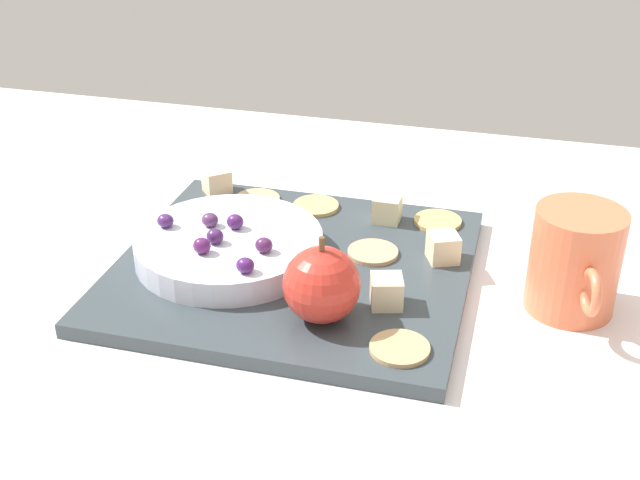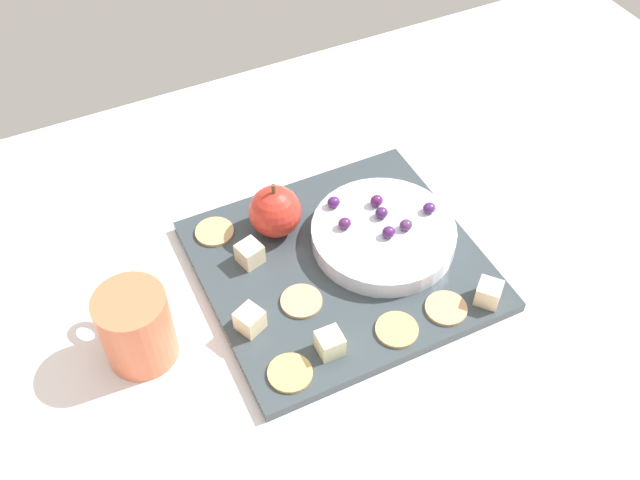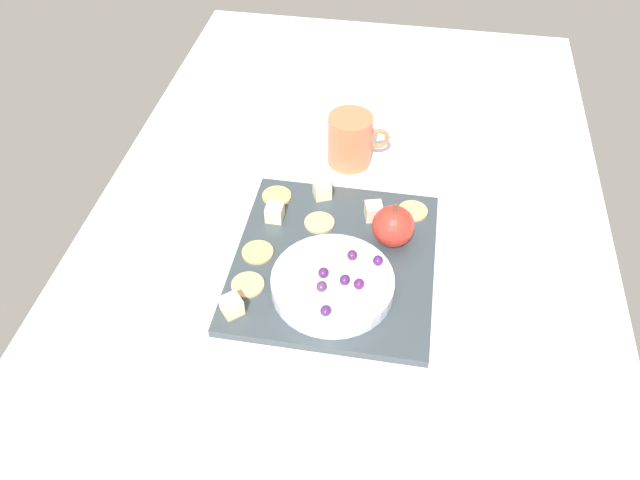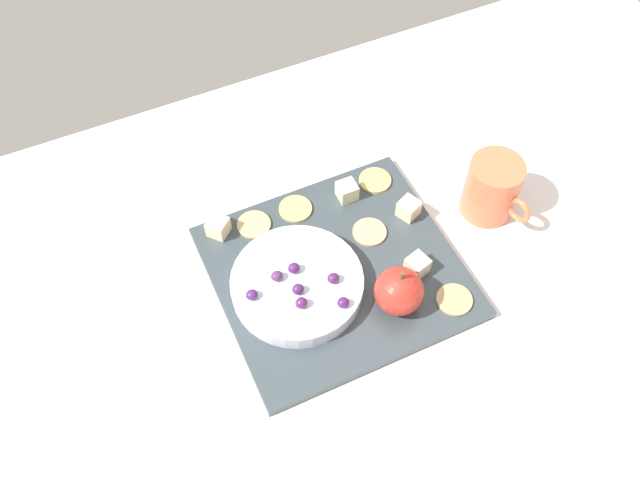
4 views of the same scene
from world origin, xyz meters
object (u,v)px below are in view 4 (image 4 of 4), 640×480
Objects in this scene: cheese_cube_3 at (409,208)px; cheese_cube_2 at (218,227)px; grape_6 at (333,278)px; cracker_1 at (454,300)px; cracker_0 at (254,225)px; grape_3 at (298,289)px; cracker_2 at (369,232)px; cheese_cube_0 at (417,265)px; grape_2 at (277,276)px; grape_5 at (294,268)px; apple_whole at (399,291)px; grape_0 at (250,292)px; grape_4 at (343,303)px; cup at (492,188)px; cracker_3 at (375,180)px; grape_1 at (301,303)px; platter at (336,272)px; serving_dish at (298,286)px; cracker_4 at (295,209)px; cheese_cube_1 at (347,191)px.

cheese_cube_2 is at bearing -18.00° from cheese_cube_3.
grape_6 is at bearing 124.59° from cheese_cube_2.
cheese_cube_2 is 0.55× the size of cracker_1.
cracker_0 is 14.31cm from grape_3.
cheese_cube_0 is at bearing 109.23° from cracker_2.
grape_2 is 2.49cm from grape_5.
apple_whole is 23.55cm from cracker_0.
grape_0 and grape_4 have the same top height.
grape_5 reaches higher than cracker_1.
grape_5 is (12.78, 2.73, 2.93)cm from cracker_2.
cup reaches higher than grape_6.
grape_5 is at bearing -63.79° from grape_4.
cracker_1 is 1.00× the size of cracker_3.
grape_1 reaches higher than cracker_2.
grape_2 is at bearing -76.20° from grape_1.
cracker_0 is 0.45× the size of cup.
grape_1 is at bearing -23.88° from grape_4.
platter is at bearing -42.40° from cracker_1.
cheese_cube_0 is at bearing 178.78° from grape_1.
serving_dish is 6.60× the size of cheese_cube_0.
grape_3 is at bearing 6.17° from cup.
cheese_cube_3 is 16.32cm from cracker_4.
cracker_3 is at bearing -109.58° from apple_whole.
grape_4 is (-10.14, 6.46, 0.05)cm from grape_0.
cracker_4 is at bearing -111.93° from serving_dish.
cup is at bearing -137.13° from cracker_1.
grape_0 reaches higher than cracker_4.
cracker_3 is 21.07cm from grape_5.
serving_dish is 6.60× the size of cheese_cube_3.
cup is (-18.16, 2.46, 3.12)cm from cracker_2.
grape_4 is (14.35, -4.39, 2.90)cm from cracker_1.
apple_whole is 4.04× the size of grape_3.
cracker_0 and cracker_3 have the same top height.
cheese_cube_1 is at bearing -150.56° from grape_0.
apple_whole reaches higher than cracker_1.
cup is at bearing 157.75° from cracker_4.
serving_dish is 2.45cm from grape_3.
cup is at bearing -177.67° from platter.
cracker_1 is (1.34, 15.13, -1.14)cm from cheese_cube_3.
apple_whole is 4.04× the size of grape_2.
grape_6 is (6.79, -5.37, -0.13)cm from apple_whole.
grape_6 is (-10.58, 15.34, 1.77)cm from cheese_cube_2.
platter is 20.17× the size of grape_4.
cheese_cube_0 is 23.85cm from cracker_0.
cup reaches higher than grape_2.
apple_whole reaches higher than cheese_cube_3.
grape_1 is (19.09, 16.01, 2.96)cm from cracker_3.
grape_6 is at bearing 175.14° from grape_3.
grape_1 is at bearing -18.82° from cracker_1.
apple_whole is at bearing 24.61° from cup.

